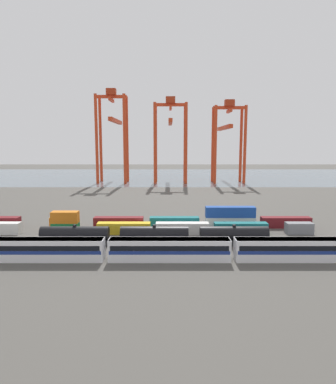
{
  "coord_description": "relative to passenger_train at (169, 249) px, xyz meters",
  "views": [
    {
      "loc": [
        6.32,
        -81.78,
        20.67
      ],
      "look_at": [
        6.59,
        31.0,
        4.45
      ],
      "focal_mm": 32.02,
      "sensor_mm": 36.0,
      "label": 1
    }
  ],
  "objects": [
    {
      "name": "ground_plane",
      "position": [
        -6.58,
        63.32,
        -2.14
      ],
      "size": [
        420.0,
        420.0,
        0.0
      ],
      "primitive_type": "plane",
      "color": "#4C4944"
    },
    {
      "name": "harbour_water",
      "position": [
        -6.58,
        156.0,
        -2.14
      ],
      "size": [
        400.0,
        110.0,
        0.01
      ],
      "primitive_type": "cube",
      "color": "slate",
      "rests_on": "ground_plane"
    },
    {
      "name": "passenger_train",
      "position": [
        0.0,
        0.0,
        0.0
      ],
      "size": [
        66.05,
        3.14,
        3.9
      ],
      "color": "silver",
      "rests_on": "ground_plane"
    },
    {
      "name": "freight_tank_row",
      "position": [
        -3.02,
        9.34,
        -0.2
      ],
      "size": [
        46.25,
        2.72,
        4.18
      ],
      "color": "#232326",
      "rests_on": "ground_plane"
    },
    {
      "name": "shipping_container_0",
      "position": [
        -37.14,
        17.89,
        -0.84
      ],
      "size": [
        6.04,
        2.44,
        2.6
      ],
      "primitive_type": "cube",
      "color": "silver",
      "rests_on": "ground_plane"
    },
    {
      "name": "shipping_container_1",
      "position": [
        -23.75,
        17.89,
        -0.84
      ],
      "size": [
        6.04,
        2.44,
        2.6
      ],
      "primitive_type": "cube",
      "color": "#197538",
      "rests_on": "ground_plane"
    },
    {
      "name": "shipping_container_2",
      "position": [
        -23.75,
        17.89,
        1.76
      ],
      "size": [
        6.04,
        2.44,
        2.6
      ],
      "primitive_type": "cube",
      "color": "orange",
      "rests_on": "shipping_container_1"
    },
    {
      "name": "shipping_container_3",
      "position": [
        -10.36,
        17.89,
        -0.84
      ],
      "size": [
        12.1,
        2.44,
        2.6
      ],
      "primitive_type": "cube",
      "color": "gold",
      "rests_on": "ground_plane"
    },
    {
      "name": "shipping_container_4",
      "position": [
        3.02,
        17.89,
        -0.84
      ],
      "size": [
        12.1,
        2.44,
        2.6
      ],
      "primitive_type": "cube",
      "color": "silver",
      "rests_on": "ground_plane"
    },
    {
      "name": "shipping_container_5",
      "position": [
        16.41,
        17.89,
        -0.84
      ],
      "size": [
        12.1,
        2.44,
        2.6
      ],
      "primitive_type": "cube",
      "color": "#146066",
      "rests_on": "ground_plane"
    },
    {
      "name": "shipping_container_6",
      "position": [
        29.79,
        17.89,
        -0.84
      ],
      "size": [
        6.04,
        2.44,
        2.6
      ],
      "primitive_type": "cube",
      "color": "slate",
      "rests_on": "ground_plane"
    },
    {
      "name": "shipping_container_7",
      "position": [
        -39.87,
        23.86,
        -0.84
      ],
      "size": [
        6.04,
        2.44,
        2.6
      ],
      "primitive_type": "cube",
      "color": "maroon",
      "rests_on": "ground_plane"
    },
    {
      "name": "shipping_container_8",
      "position": [
        -26.14,
        23.86,
        -0.84
      ],
      "size": [
        6.04,
        2.44,
        2.6
      ],
      "primitive_type": "cube",
      "color": "orange",
      "rests_on": "ground_plane"
    },
    {
      "name": "shipping_container_9",
      "position": [
        -12.42,
        23.86,
        -0.84
      ],
      "size": [
        12.1,
        2.44,
        2.6
      ],
      "primitive_type": "cube",
      "color": "maroon",
      "rests_on": "ground_plane"
    },
    {
      "name": "shipping_container_10",
      "position": [
        1.31,
        23.86,
        -0.84
      ],
      "size": [
        12.1,
        2.44,
        2.6
      ],
      "primitive_type": "cube",
      "color": "#146066",
      "rests_on": "ground_plane"
    },
    {
      "name": "shipping_container_11",
      "position": [
        15.04,
        23.86,
        -0.84
      ],
      "size": [
        12.1,
        2.44,
        2.6
      ],
      "primitive_type": "cube",
      "color": "silver",
      "rests_on": "ground_plane"
    },
    {
      "name": "shipping_container_12",
      "position": [
        15.04,
        23.86,
        1.76
      ],
      "size": [
        12.1,
        2.44,
        2.6
      ],
      "primitive_type": "cube",
      "color": "#1C4299",
      "rests_on": "shipping_container_11"
    },
    {
      "name": "shipping_container_13",
      "position": [
        28.77,
        23.86,
        -0.84
      ],
      "size": [
        12.1,
        2.44,
        2.6
      ],
      "primitive_type": "cube",
      "color": "maroon",
      "rests_on": "ground_plane"
    },
    {
      "name": "gantry_crane_west",
      "position": [
        -29.2,
        124.05,
        26.46
      ],
      "size": [
        15.76,
        38.68,
        48.02
      ],
      "color": "red",
      "rests_on": "ground_plane"
    },
    {
      "name": "gantry_crane_central",
      "position": [
        1.01,
        123.77,
        24.71
      ],
      "size": [
        17.27,
        35.66,
        44.0
      ],
      "color": "red",
      "rests_on": "ground_plane"
    },
    {
      "name": "gantry_crane_east",
      "position": [
        31.21,
        124.75,
        23.56
      ],
      "size": [
        16.63,
        41.43,
        42.51
      ],
      "color": "red",
      "rests_on": "ground_plane"
    }
  ]
}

